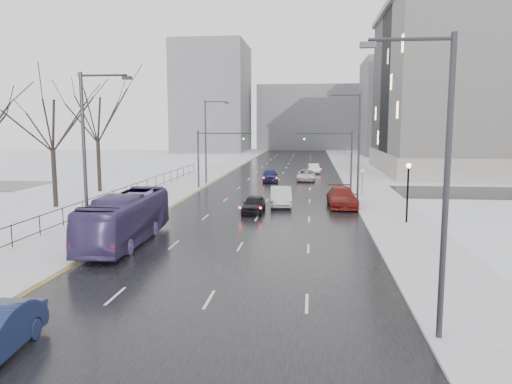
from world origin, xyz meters
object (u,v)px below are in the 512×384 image
(mast_signal_right, at_px, (341,153))
(sedan_center_far, at_px, (270,175))
(streetlight_l_near, at_px, (88,153))
(mast_signal_left, at_px, (208,152))
(streetlight_l_far, at_px, (207,138))
(streetlight_r_near, at_px, (440,174))
(tree_park_d, at_px, (56,208))
(streetlight_r_mid, at_px, (356,142))
(lamppost_r_mid, at_px, (408,184))
(no_uturn_sign, at_px, (362,174))
(sedan_center_near, at_px, (254,204))
(sedan_right_far, at_px, (342,197))
(tree_park_e, at_px, (100,192))
(sedan_right_cross, at_px, (306,175))
(bus, at_px, (126,219))
(sedan_right_distant, at_px, (314,168))
(sedan_right_near, at_px, (281,196))

(mast_signal_right, bearing_deg, sedan_center_far, 138.31)
(streetlight_l_near, relative_size, mast_signal_left, 1.54)
(streetlight_l_far, bearing_deg, streetlight_r_near, -68.75)
(tree_park_d, height_order, streetlight_r_mid, streetlight_r_mid)
(lamppost_r_mid, height_order, mast_signal_right, mast_signal_right)
(streetlight_r_mid, relative_size, no_uturn_sign, 3.70)
(sedan_center_near, height_order, sedan_right_far, sedan_right_far)
(tree_park_e, bearing_deg, mast_signal_right, 8.90)
(no_uturn_sign, bearing_deg, streetlight_l_far, 155.27)
(streetlight_l_near, height_order, mast_signal_left, streetlight_l_near)
(sedan_right_cross, bearing_deg, lamppost_r_mid, -73.47)
(sedan_center_far, bearing_deg, tree_park_d, -133.24)
(tree_park_e, bearing_deg, streetlight_r_mid, -8.63)
(mast_signal_left, distance_m, no_uturn_sign, 17.10)
(no_uturn_sign, bearing_deg, mast_signal_left, 166.40)
(streetlight_l_far, bearing_deg, tree_park_e, -141.43)
(tree_park_d, xyz_separation_m, streetlight_l_near, (9.63, -14.00, 5.62))
(sedan_center_near, relative_size, sedan_center_far, 0.88)
(streetlight_r_mid, relative_size, mast_signal_left, 1.54)
(tree_park_d, bearing_deg, sedan_center_far, 51.84)
(tree_park_e, bearing_deg, bus, -62.79)
(sedan_right_cross, xyz_separation_m, sedan_right_far, (3.30, -20.14, 0.15))
(sedan_right_far, height_order, sedan_right_distant, sedan_right_far)
(tree_park_d, xyz_separation_m, sedan_right_distant, (22.30, 33.43, 0.73))
(tree_park_e, bearing_deg, sedan_right_near, -19.60)
(sedan_right_far, bearing_deg, streetlight_r_mid, 62.31)
(mast_signal_left, xyz_separation_m, sedan_center_far, (6.34, 7.40, -3.26))
(mast_signal_left, bearing_deg, sedan_right_distant, 58.67)
(streetlight_r_mid, bearing_deg, no_uturn_sign, 75.52)
(lamppost_r_mid, xyz_separation_m, sedan_right_near, (-9.50, 6.99, -2.05))
(tree_park_d, xyz_separation_m, bus, (10.80, -11.79, 1.53))
(streetlight_r_mid, bearing_deg, streetlight_r_near, -90.00)
(mast_signal_left, bearing_deg, streetlight_r_mid, -27.31)
(streetlight_r_near, xyz_separation_m, mast_signal_right, (-0.84, 38.00, -1.51))
(tree_park_d, relative_size, lamppost_r_mid, 2.92)
(mast_signal_right, bearing_deg, streetlight_r_mid, -84.00)
(sedan_right_near, bearing_deg, streetlight_l_near, -123.83)
(sedan_right_far, relative_size, sedan_right_distant, 1.42)
(streetlight_l_far, xyz_separation_m, sedan_right_far, (14.97, -14.93, -4.72))
(tree_park_d, height_order, bus, tree_park_d)
(no_uturn_sign, height_order, sedan_right_far, no_uturn_sign)
(tree_park_e, xyz_separation_m, streetlight_l_far, (10.03, 8.00, 5.62))
(streetlight_r_mid, height_order, bus, streetlight_r_mid)
(tree_park_d, bearing_deg, no_uturn_sign, 20.32)
(tree_park_e, relative_size, streetlight_r_mid, 1.35)
(lamppost_r_mid, bearing_deg, no_uturn_sign, 97.33)
(sedan_right_cross, bearing_deg, streetlight_r_mid, -73.71)
(sedan_right_far, bearing_deg, streetlight_l_near, -133.89)
(bus, bearing_deg, lamppost_r_mid, 21.65)
(mast_signal_right, xyz_separation_m, sedan_right_distant, (-2.83, 19.43, -3.38))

